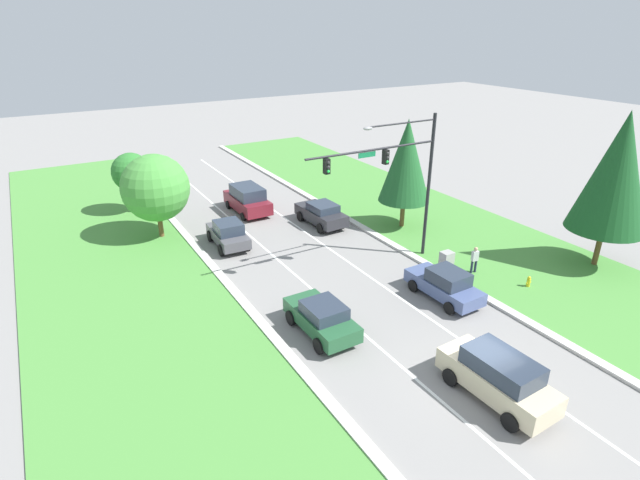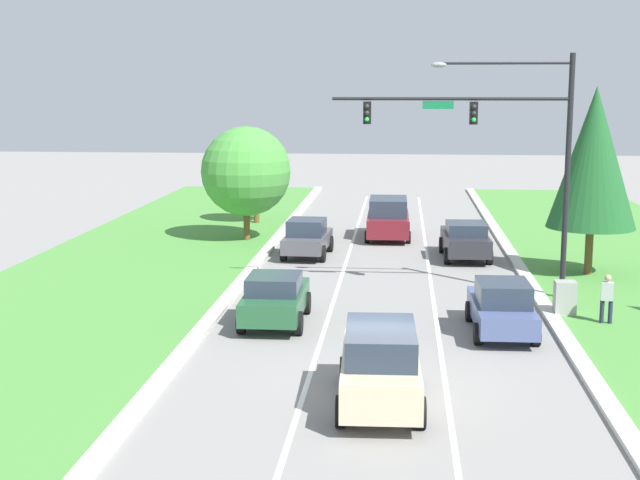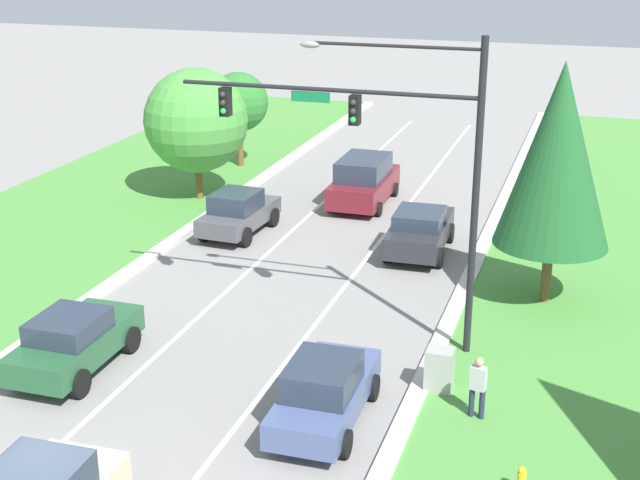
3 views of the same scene
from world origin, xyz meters
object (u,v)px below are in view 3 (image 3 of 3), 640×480
object	(u,v)px
slate_blue_sedan	(325,392)
pedestrian	(478,386)
conifer_far_right_tree	(557,155)
traffic_signal_mast	(392,145)
forest_sedan	(74,341)
utility_cabinet	(439,371)
oak_far_left_tree	(196,121)
oak_near_left_tree	(239,102)
charcoal_sedan	(420,230)
burgundy_suv	(364,181)
graphite_sedan	(238,213)

from	to	relation	value
slate_blue_sedan	pedestrian	world-z (taller)	slate_blue_sedan
slate_blue_sedan	conifer_far_right_tree	size ratio (longest dim) A/B	0.57
traffic_signal_mast	forest_sedan	xyz separation A→B (m)	(-7.59, -4.23, -4.99)
utility_cabinet	conifer_far_right_tree	bearing A→B (deg)	72.52
utility_cabinet	pedestrian	size ratio (longest dim) A/B	0.72
pedestrian	oak_far_left_tree	distance (m)	20.63
oak_near_left_tree	oak_far_left_tree	xyz separation A→B (m)	(0.43, -5.64, 0.28)
forest_sedan	oak_far_left_tree	size ratio (longest dim) A/B	0.75
slate_blue_sedan	forest_sedan	bearing A→B (deg)	174.75
pedestrian	oak_far_left_tree	bearing A→B (deg)	-35.79
charcoal_sedan	oak_near_left_tree	world-z (taller)	oak_near_left_tree
oak_near_left_tree	oak_far_left_tree	distance (m)	5.66
charcoal_sedan	utility_cabinet	world-z (taller)	charcoal_sedan
traffic_signal_mast	conifer_far_right_tree	world-z (taller)	traffic_signal_mast
burgundy_suv	pedestrian	world-z (taller)	burgundy_suv
oak_far_left_tree	utility_cabinet	bearing A→B (deg)	-45.75
burgundy_suv	conifer_far_right_tree	bearing A→B (deg)	-45.86
conifer_far_right_tree	oak_far_left_tree	world-z (taller)	conifer_far_right_tree
utility_cabinet	traffic_signal_mast	bearing A→B (deg)	129.64
forest_sedan	oak_near_left_tree	bearing A→B (deg)	100.36
utility_cabinet	conifer_far_right_tree	world-z (taller)	conifer_far_right_tree
burgundy_suv	oak_far_left_tree	bearing A→B (deg)	-167.92
oak_far_left_tree	slate_blue_sedan	bearing A→B (deg)	-55.66
slate_blue_sedan	burgundy_suv	world-z (taller)	burgundy_suv
traffic_signal_mast	graphite_sedan	distance (m)	11.85
graphite_sedan	utility_cabinet	bearing A→B (deg)	-42.29
graphite_sedan	oak_far_left_tree	distance (m)	5.69
graphite_sedan	oak_near_left_tree	world-z (taller)	oak_near_left_tree
graphite_sedan	burgundy_suv	xyz separation A→B (m)	(3.58, 5.27, 0.17)
traffic_signal_mast	pedestrian	bearing A→B (deg)	-48.10
charcoal_sedan	utility_cabinet	size ratio (longest dim) A/B	3.72
traffic_signal_mast	pedestrian	distance (m)	6.78
pedestrian	oak_near_left_tree	world-z (taller)	oak_near_left_tree
traffic_signal_mast	slate_blue_sedan	xyz separation A→B (m)	(-0.36, -4.74, -5.00)
slate_blue_sedan	oak_near_left_tree	size ratio (longest dim) A/B	0.94
burgundy_suv	utility_cabinet	distance (m)	16.34
conifer_far_right_tree	oak_far_left_tree	size ratio (longest dim) A/B	1.34
traffic_signal_mast	oak_far_left_tree	xyz separation A→B (m)	(-11.20, 11.14, -2.34)
pedestrian	traffic_signal_mast	bearing A→B (deg)	-38.31
slate_blue_sedan	utility_cabinet	world-z (taller)	slate_blue_sedan
charcoal_sedan	pedestrian	size ratio (longest dim) A/B	2.67
graphite_sedan	oak_near_left_tree	xyz separation A→B (m)	(-3.86, 9.33, 2.36)
graphite_sedan	burgundy_suv	world-z (taller)	burgundy_suv
graphite_sedan	oak_far_left_tree	xyz separation A→B (m)	(-3.43, 3.70, 2.64)
graphite_sedan	traffic_signal_mast	bearing A→B (deg)	-40.80
charcoal_sedan	conifer_far_right_tree	xyz separation A→B (m)	(4.76, -3.27, 3.97)
forest_sedan	slate_blue_sedan	world-z (taller)	slate_blue_sedan
forest_sedan	oak_near_left_tree	world-z (taller)	oak_near_left_tree
charcoal_sedan	slate_blue_sedan	size ratio (longest dim) A/B	1.02
graphite_sedan	charcoal_sedan	world-z (taller)	graphite_sedan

